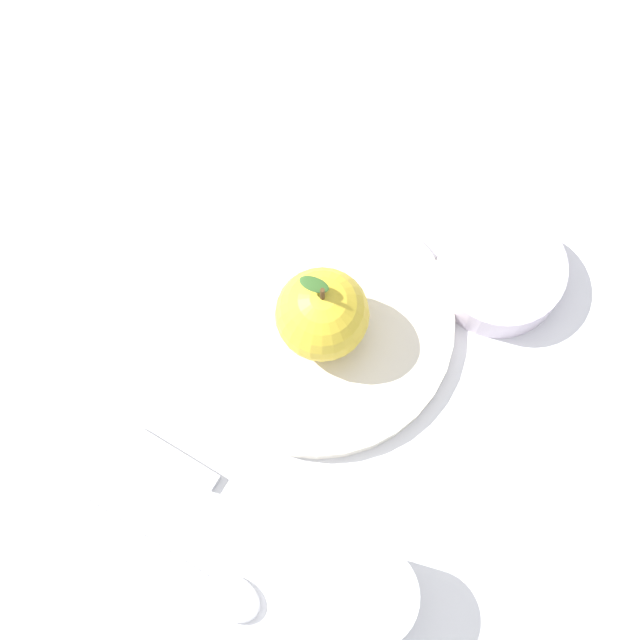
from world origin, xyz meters
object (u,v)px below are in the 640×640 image
at_px(cup, 366,597).
at_px(knife, 222,486).
at_px(dinner_plate, 320,324).
at_px(side_bowl, 500,271).
at_px(spoon, 210,584).
at_px(apple, 322,314).

distance_m(cup, knife, 0.15).
relative_size(dinner_plate, knife, 1.05).
bearing_deg(side_bowl, spoon, 92.30).
height_order(dinner_plate, side_bowl, side_bowl).
distance_m(dinner_plate, spoon, 0.23).
relative_size(knife, spoon, 1.26).
distance_m(dinner_plate, knife, 0.16).
bearing_deg(dinner_plate, spoon, 113.46).
height_order(cup, knife, cup).
height_order(dinner_plate, apple, apple).
bearing_deg(apple, dinner_plate, -29.80).
bearing_deg(spoon, dinner_plate, -66.54).
bearing_deg(spoon, side_bowl, -87.70).
distance_m(dinner_plate, side_bowl, 0.16).
bearing_deg(apple, spoon, 112.38).
bearing_deg(knife, side_bowl, -96.95).
bearing_deg(dinner_plate, cup, 144.12).
bearing_deg(cup, dinner_plate, -35.88).
relative_size(dinner_plate, cup, 3.13).
bearing_deg(cup, side_bowl, -68.85).
relative_size(apple, cup, 1.25).
distance_m(side_bowl, cup, 0.30).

